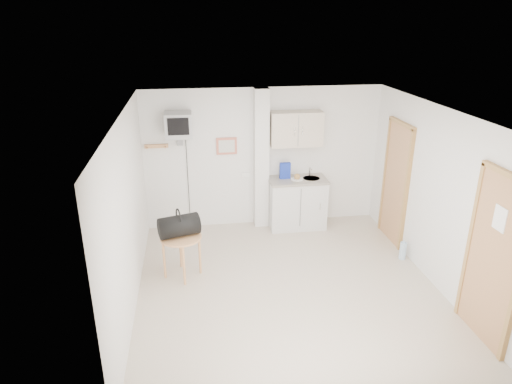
{
  "coord_description": "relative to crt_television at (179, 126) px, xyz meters",
  "views": [
    {
      "loc": [
        -1.25,
        -5.46,
        3.63
      ],
      "look_at": [
        -0.37,
        0.6,
        1.25
      ],
      "focal_mm": 32.0,
      "sensor_mm": 36.0,
      "label": 1
    }
  ],
  "objects": [
    {
      "name": "crt_television",
      "position": [
        0.0,
        0.0,
        0.0
      ],
      "size": [
        0.44,
        0.45,
        2.15
      ],
      "color": "slate",
      "rests_on": "ground"
    },
    {
      "name": "ground",
      "position": [
        1.45,
        -2.02,
        -1.94
      ],
      "size": [
        4.5,
        4.5,
        0.0
      ],
      "primitive_type": "plane",
      "color": "#BCAD97",
      "rests_on": "ground"
    },
    {
      "name": "water_bottle",
      "position": [
        3.43,
        -1.48,
        -1.79
      ],
      "size": [
        0.11,
        0.11,
        0.32
      ],
      "color": "#A4C2DA",
      "rests_on": "ground"
    },
    {
      "name": "room_envelope",
      "position": [
        1.69,
        -1.93,
        -0.4
      ],
      "size": [
        4.24,
        4.54,
        2.55
      ],
      "color": "white",
      "rests_on": "ground"
    },
    {
      "name": "round_table",
      "position": [
        -0.03,
        -1.48,
        -1.37
      ],
      "size": [
        0.6,
        0.6,
        0.65
      ],
      "rotation": [
        0.0,
        0.0,
        0.1
      ],
      "color": "tan",
      "rests_on": "ground"
    },
    {
      "name": "duffel_bag",
      "position": [
        -0.04,
        -1.47,
        -1.13
      ],
      "size": [
        0.64,
        0.46,
        0.42
      ],
      "rotation": [
        0.0,
        0.0,
        0.29
      ],
      "color": "black",
      "rests_on": "round_table"
    },
    {
      "name": "kitchenette",
      "position": [
        2.02,
        -0.02,
        -1.13
      ],
      "size": [
        1.03,
        0.58,
        2.1
      ],
      "color": "silver",
      "rests_on": "ground"
    }
  ]
}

